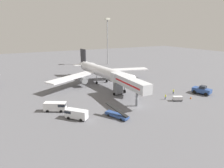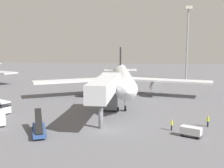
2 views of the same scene
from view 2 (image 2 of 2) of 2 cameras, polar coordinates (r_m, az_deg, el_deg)
ground_plane at (r=39.56m, az=-1.67°, el=-9.79°), size 300.00×300.00×0.00m
airplane_at_gate at (r=63.22m, az=2.28°, el=1.27°), size 43.40×41.58×11.91m
jet_bridge at (r=43.83m, az=-1.30°, el=-0.82°), size 3.65×17.21×7.18m
belt_loader_truck at (r=38.72m, az=-15.56°, el=-9.33°), size 3.99×6.29×3.01m
baggage_cart_mid_left at (r=37.70m, az=16.71°, el=-9.80°), size 3.00×2.32×1.41m
ground_crew_worker_foreground at (r=43.11m, az=20.07°, el=-7.50°), size 0.38×0.38×1.74m
ground_crew_worker_midground at (r=39.81m, az=12.80°, el=-8.59°), size 0.39×0.39×1.62m
apron_light_mast at (r=101.29m, az=16.09°, el=11.29°), size 2.40×2.40×26.42m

